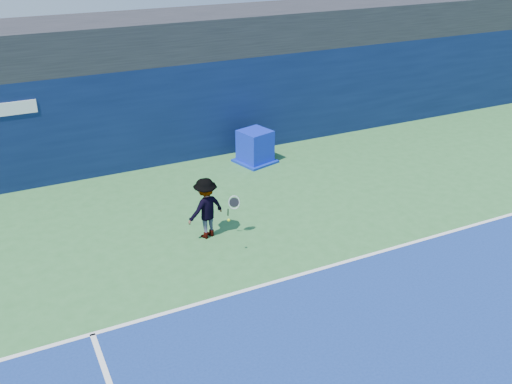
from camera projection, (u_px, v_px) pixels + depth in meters
ground at (418, 353)px, 9.92m from camera, size 80.00×80.00×0.00m
baseline at (326, 267)px, 12.34m from camera, size 24.00×0.10×0.01m
stadium_band at (185, 34)px, 17.66m from camera, size 36.00×3.00×1.20m
back_wall_assembly at (199, 108)px, 17.76m from camera, size 36.00×1.03×3.00m
equipment_cart at (255, 148)px, 17.49m from camera, size 1.31×1.31×1.02m
tennis_player at (206, 208)px, 13.26m from camera, size 1.27×0.80×1.49m
tennis_ball at (229, 220)px, 12.35m from camera, size 0.06×0.06×0.06m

